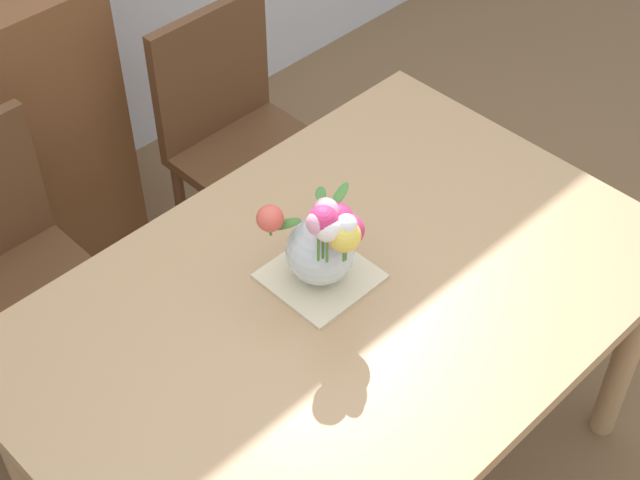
# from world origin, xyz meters

# --- Properties ---
(ground_plane) EXTENTS (12.00, 12.00, 0.00)m
(ground_plane) POSITION_xyz_m (0.00, 0.00, 0.00)
(ground_plane) COLOR brown
(dining_table) EXTENTS (1.49, 1.00, 0.75)m
(dining_table) POSITION_xyz_m (0.00, 0.00, 0.66)
(dining_table) COLOR tan
(dining_table) RESTS_ON ground_plane
(chair_left) EXTENTS (0.42, 0.42, 0.90)m
(chair_left) POSITION_xyz_m (-0.41, 0.84, 0.52)
(chair_left) COLOR brown
(chair_left) RESTS_ON ground_plane
(chair_right) EXTENTS (0.42, 0.42, 0.90)m
(chair_right) POSITION_xyz_m (0.41, 0.84, 0.52)
(chair_right) COLOR brown
(chair_right) RESTS_ON ground_plane
(placemat) EXTENTS (0.22, 0.22, 0.01)m
(placemat) POSITION_xyz_m (0.01, 0.08, 0.75)
(placemat) COLOR beige
(placemat) RESTS_ON dining_table
(flower_vase) EXTENTS (0.24, 0.24, 0.27)m
(flower_vase) POSITION_xyz_m (-0.00, 0.06, 0.89)
(flower_vase) COLOR silver
(flower_vase) RESTS_ON placemat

